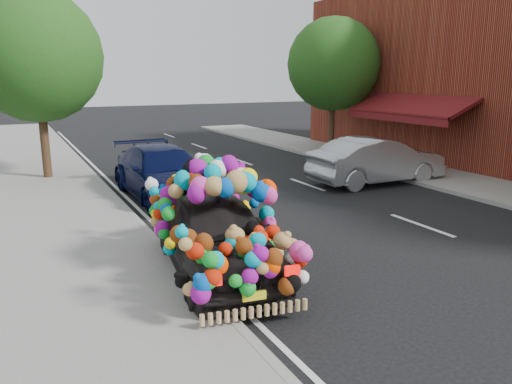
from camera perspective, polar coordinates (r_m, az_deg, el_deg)
ground at (r=10.25m, az=3.80°, el=-6.47°), size 100.00×100.00×0.00m
sidewalk at (r=8.99m, az=-20.96°, el=-9.86°), size 4.00×60.00×0.12m
kerb at (r=9.33m, az=-8.88°, el=-8.22°), size 0.15×60.00×0.13m
footpath_far at (r=17.65m, az=22.16°, el=1.17°), size 3.00×40.00×0.12m
lane_markings at (r=12.39m, az=18.35°, el=-3.61°), size 6.00×50.00×0.01m
tree_near_sidewalk at (r=17.84m, az=-23.79°, el=13.99°), size 4.20×4.20×6.13m
tree_far_b at (r=22.41m, az=8.83°, el=14.21°), size 4.00×4.00×5.90m
plush_art_car at (r=8.71m, az=-4.58°, el=-2.80°), size 2.61×4.58×2.06m
navy_sedan at (r=14.48m, az=-10.51°, el=2.17°), size 2.14×5.06×1.46m
silver_hatchback at (r=16.61m, az=13.66°, el=3.50°), size 4.58×1.66×1.50m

